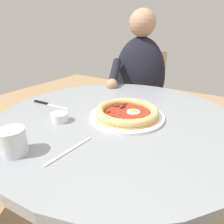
# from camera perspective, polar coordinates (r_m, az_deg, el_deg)

# --- Properties ---
(dining_table) EXTENTS (1.00, 1.00, 0.73)m
(dining_table) POSITION_cam_1_polar(r_m,az_deg,el_deg) (0.87, 1.59, -9.32)
(dining_table) COLOR gray
(dining_table) RESTS_ON ground
(pizza_on_plate) EXTENTS (0.30, 0.30, 0.04)m
(pizza_on_plate) POSITION_cam_1_polar(r_m,az_deg,el_deg) (0.78, 4.68, -0.12)
(pizza_on_plate) COLOR white
(pizza_on_plate) RESTS_ON dining_table
(water_glass) EXTENTS (0.07, 0.07, 0.08)m
(water_glass) POSITION_cam_1_polar(r_m,az_deg,el_deg) (0.61, -27.55, -8.24)
(water_glass) COLOR silver
(water_glass) RESTS_ON dining_table
(steak_knife) EXTENTS (0.22, 0.03, 0.01)m
(steak_knife) POSITION_cam_1_polar(r_m,az_deg,el_deg) (0.96, -19.30, 2.42)
(steak_knife) COLOR silver
(steak_knife) RESTS_ON dining_table
(ramekin_capers) EXTENTS (0.06, 0.06, 0.03)m
(ramekin_capers) POSITION_cam_1_polar(r_m,az_deg,el_deg) (0.76, -15.49, -1.44)
(ramekin_capers) COLOR white
(ramekin_capers) RESTS_ON dining_table
(fork_utensil) EXTENTS (0.02, 0.18, 0.00)m
(fork_utensil) POSITION_cam_1_polar(r_m,az_deg,el_deg) (0.59, -12.64, -11.21)
(fork_utensil) COLOR #BCBCC1
(fork_utensil) RESTS_ON dining_table
(diner_person) EXTENTS (0.42, 0.56, 1.19)m
(diner_person) POSITION_cam_1_polar(r_m,az_deg,el_deg) (1.51, 7.73, 2.83)
(diner_person) COLOR #282833
(diner_person) RESTS_ON ground
(cafe_chair_diner) EXTENTS (0.51, 0.51, 0.90)m
(cafe_chair_diner) POSITION_cam_1_polar(r_m,az_deg,el_deg) (1.65, 8.50, 4.55)
(cafe_chair_diner) COLOR #957050
(cafe_chair_diner) RESTS_ON ground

